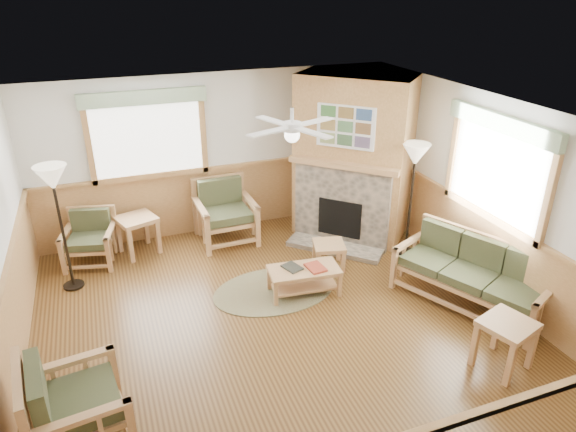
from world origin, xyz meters
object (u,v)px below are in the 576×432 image
object	(u,v)px
floor_lamp_left	(62,229)
floor_lamp_right	(411,200)
coffee_table	(304,281)
footstool	(329,255)
armchair_left	(76,403)
end_table_sofa	(504,344)
sofa	(471,275)
armchair_back_right	(226,213)
end_table_chairs	(138,235)
armchair_back_left	(89,239)

from	to	relation	value
floor_lamp_left	floor_lamp_right	xyz separation A→B (m)	(5.01, -0.82, -0.00)
coffee_table	floor_lamp_left	xyz separation A→B (m)	(-3.04, 1.32, 0.73)
footstool	floor_lamp_right	bearing A→B (deg)	-1.50
armchair_left	coffee_table	size ratio (longest dim) A/B	1.00
armchair_left	end_table_sofa	xyz separation A→B (m)	(4.47, -0.55, -0.19)
sofa	floor_lamp_left	size ratio (longest dim) A/B	1.07
armchair_back_right	end_table_sofa	xyz separation A→B (m)	(2.15, -4.12, -0.21)
coffee_table	end_table_sofa	xyz separation A→B (m)	(1.53, -2.18, 0.11)
end_table_chairs	armchair_back_left	bearing A→B (deg)	-174.37
armchair_back_right	floor_lamp_right	bearing A→B (deg)	-30.78
armchair_left	floor_lamp_right	distance (m)	5.37
floor_lamp_right	armchair_back_right	bearing A→B (deg)	150.94
sofa	end_table_chairs	distance (m)	5.04
armchair_back_left	coffee_table	distance (m)	3.38
armchair_back_left	armchair_left	xyz separation A→B (m)	(-0.18, -3.57, 0.08)
armchair_back_right	armchair_left	xyz separation A→B (m)	(-2.32, -3.57, -0.02)
coffee_table	footstool	bearing A→B (deg)	46.50
sofa	end_table_sofa	world-z (taller)	sofa
armchair_back_right	end_table_sofa	bearing A→B (deg)	-64.15
footstool	floor_lamp_right	size ratio (longest dim) A/B	0.25
armchair_left	end_table_sofa	bearing A→B (deg)	-104.28
floor_lamp_left	floor_lamp_right	world-z (taller)	floor_lamp_left
coffee_table	footstool	world-z (taller)	footstool
coffee_table	floor_lamp_left	bearing A→B (deg)	162.57
end_table_chairs	floor_lamp_left	xyz separation A→B (m)	(-1.01, -0.70, 0.61)
armchair_back_right	floor_lamp_right	size ratio (longest dim) A/B	0.55
armchair_back_left	armchair_back_right	world-z (taller)	armchair_back_right
end_table_chairs	footstool	world-z (taller)	end_table_chairs
armchair_back_left	end_table_sofa	bearing A→B (deg)	-29.56
sofa	floor_lamp_right	world-z (taller)	floor_lamp_right
floor_lamp_left	sofa	bearing A→B (deg)	-25.11
armchair_back_left	end_table_chairs	distance (m)	0.73
coffee_table	floor_lamp_right	world-z (taller)	floor_lamp_right
floor_lamp_left	floor_lamp_right	bearing A→B (deg)	-9.27
armchair_back_left	end_table_sofa	distance (m)	5.95
armchair_back_left	coffee_table	world-z (taller)	armchair_back_left
armchair_back_left	footstool	world-z (taller)	armchair_back_left
end_table_chairs	end_table_sofa	xyz separation A→B (m)	(3.57, -4.19, -0.01)
end_table_chairs	end_table_sofa	distance (m)	5.51
footstool	sofa	bearing A→B (deg)	-49.27
armchair_back_right	floor_lamp_right	xyz separation A→B (m)	(2.59, -1.44, 0.41)
sofa	end_table_chairs	bearing A→B (deg)	-152.10
sofa	footstool	size ratio (longest dim) A/B	4.34
end_table_sofa	footstool	bearing A→B (deg)	108.52
armchair_back_right	floor_lamp_right	distance (m)	2.99
sofa	coffee_table	distance (m)	2.24
sofa	floor_lamp_left	xyz separation A→B (m)	(-5.01, 2.35, 0.47)
armchair_back_left	floor_lamp_left	bearing A→B (deg)	-100.10
floor_lamp_right	coffee_table	bearing A→B (deg)	-165.82
armchair_back_right	floor_lamp_left	world-z (taller)	floor_lamp_left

